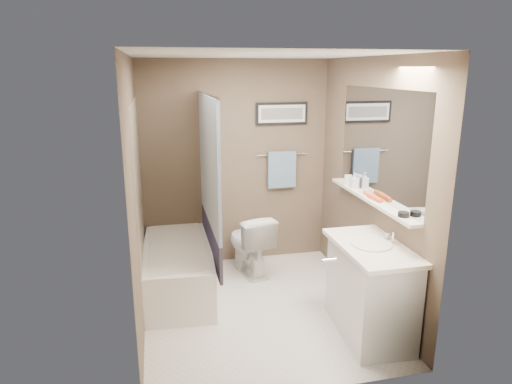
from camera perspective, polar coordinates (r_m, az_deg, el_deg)
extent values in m
plane|color=silver|center=(4.64, 0.42, -14.32)|extent=(2.50, 2.50, 0.00)
cube|color=white|center=(4.04, 0.48, 16.51)|extent=(2.20, 2.50, 0.04)
cube|color=brown|center=(5.36, -2.52, 3.46)|extent=(2.20, 0.04, 2.40)
cube|color=brown|center=(3.06, 5.68, -5.69)|extent=(2.20, 0.04, 2.40)
cube|color=brown|center=(4.09, -14.47, -0.72)|extent=(0.04, 2.50, 2.40)
cube|color=brown|center=(4.55, 13.83, 0.90)|extent=(0.04, 2.50, 2.40)
cube|color=tan|center=(4.62, -14.30, -1.46)|extent=(0.02, 1.55, 2.00)
cylinder|color=silver|center=(4.47, -6.12, 12.06)|extent=(0.02, 1.55, 0.02)
cube|color=silver|center=(4.55, -5.90, 3.87)|extent=(0.03, 1.45, 1.28)
cube|color=#2B284A|center=(4.78, -5.63, -5.81)|extent=(0.03, 1.45, 0.36)
cube|color=silver|center=(4.34, 15.17, 5.81)|extent=(0.02, 1.60, 1.00)
cube|color=silver|center=(4.42, 14.08, -0.85)|extent=(0.12, 1.60, 0.03)
cylinder|color=silver|center=(5.45, 3.21, 4.71)|extent=(0.60, 0.02, 0.02)
cube|color=#91B7D3|center=(5.46, 3.24, 2.82)|extent=(0.34, 0.05, 0.44)
cube|color=black|center=(5.40, 3.24, 9.76)|extent=(0.62, 0.02, 0.26)
cube|color=white|center=(5.38, 3.28, 9.75)|extent=(0.56, 0.00, 0.20)
cube|color=#595959|center=(5.38, 3.29, 9.74)|extent=(0.50, 0.00, 0.13)
cube|color=silver|center=(3.33, 14.79, -8.09)|extent=(0.80, 0.02, 2.00)
cylinder|color=silver|center=(3.24, 9.11, -8.41)|extent=(0.10, 0.02, 0.02)
cube|color=white|center=(4.94, -9.70, -9.42)|extent=(0.78, 1.54, 0.50)
cube|color=white|center=(4.84, -9.83, -6.72)|extent=(0.56, 1.36, 0.02)
imported|color=white|center=(5.25, -0.88, -6.39)|extent=(0.54, 0.77, 0.71)
cube|color=silver|center=(4.20, 14.09, -12.01)|extent=(0.55, 0.93, 0.80)
cube|color=white|center=(4.02, 14.34, -6.69)|extent=(0.54, 0.96, 0.04)
cylinder|color=silver|center=(4.01, 14.24, -6.34)|extent=(0.34, 0.34, 0.01)
cylinder|color=silver|center=(4.08, 16.80, -5.49)|extent=(0.02, 0.02, 0.10)
sphere|color=silver|center=(4.17, 16.11, -5.28)|extent=(0.05, 0.05, 0.05)
cylinder|color=black|center=(3.91, 17.95, -2.68)|extent=(0.09, 0.09, 0.04)
cylinder|color=#E54720|center=(4.34, 14.62, -0.69)|extent=(0.06, 0.22, 0.04)
cylinder|color=#D45F1E|center=(4.42, 14.07, -0.37)|extent=(0.04, 0.22, 0.04)
cube|color=#FB99BF|center=(4.53, 13.37, -0.18)|extent=(0.04, 0.16, 0.01)
cylinder|color=white|center=(4.85, 11.46, 1.50)|extent=(0.08, 0.08, 0.10)
imported|color=#999999|center=(4.72, 12.18, 1.44)|extent=(0.07, 0.07, 0.16)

